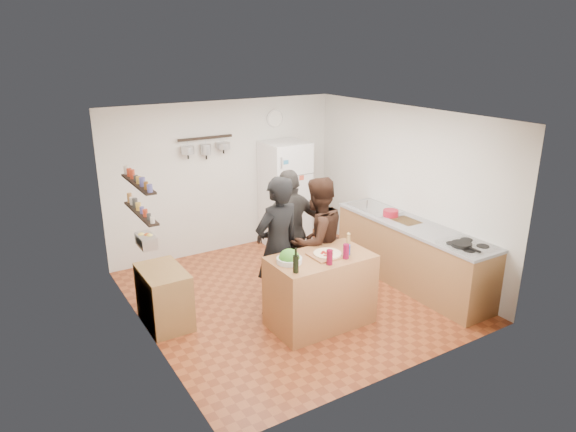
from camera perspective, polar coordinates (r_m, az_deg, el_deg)
room_shell at (r=7.10m, az=-1.22°, el=1.40°), size 4.20×4.20×4.20m
prep_island at (r=6.42m, az=3.60°, el=-8.25°), size 1.25×0.72×0.91m
pizza_board at (r=6.25m, az=4.40°, el=-4.34°), size 0.42×0.34×0.02m
pizza at (r=6.24m, az=4.40°, el=-4.18°), size 0.34×0.34×0.02m
salad_bowl at (r=6.04m, az=0.14°, el=-4.93°), size 0.30×0.30×0.06m
wine_bottle at (r=5.76m, az=0.88°, el=-5.36°), size 0.07×0.07×0.20m
wine_glass_near at (r=5.98m, az=4.63°, el=-4.59°), size 0.07×0.07×0.18m
wine_glass_far at (r=6.16m, az=6.46°, el=-3.93°), size 0.07×0.07×0.18m
pepper_mill at (r=6.48m, az=6.72°, el=-2.88°), size 0.05×0.05×0.16m
salt_canister at (r=6.28m, az=6.58°, el=-3.76°), size 0.08×0.08×0.13m
person_left at (r=6.47m, az=-1.15°, el=-3.46°), size 0.73×0.54×1.84m
person_center at (r=6.81m, az=3.25°, el=-2.79°), size 0.93×0.78×1.73m
person_back at (r=7.09m, az=0.29°, el=-1.75°), size 1.03×0.44×1.76m
counter_run at (r=7.66m, az=13.54°, el=-4.16°), size 0.63×2.63×0.90m
stove_top at (r=6.92m, az=19.32°, el=-3.15°), size 0.60×0.62×0.02m
skillet at (r=6.84m, az=18.73°, el=-3.02°), size 0.25×0.25×0.05m
sink at (r=8.08m, az=9.58°, el=0.83°), size 0.50×0.80×0.03m
cutting_board at (r=7.60m, az=12.98°, el=-0.59°), size 0.30×0.40×0.02m
red_bowl at (r=7.74m, az=11.34°, el=0.32°), size 0.23×0.23×0.09m
fridge at (r=8.78m, az=-0.33°, el=2.44°), size 0.70×0.68×1.80m
wall_clock at (r=8.80m, az=-1.48°, el=10.80°), size 0.30×0.03×0.30m
spice_shelf_lower at (r=6.15m, az=-16.04°, el=0.33°), size 0.12×1.00×0.02m
spice_shelf_upper at (r=6.05m, az=-16.34°, el=3.48°), size 0.12×1.00×0.02m
produce_basket at (r=6.27m, az=-15.50°, el=-2.66°), size 0.18×0.35×0.14m
side_table at (r=6.63m, az=-13.59°, el=-8.72°), size 0.50×0.80×0.73m
pot_rack at (r=8.19m, az=-9.17°, el=8.56°), size 0.90×0.04×0.04m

